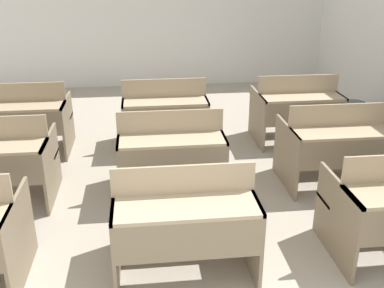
{
  "coord_description": "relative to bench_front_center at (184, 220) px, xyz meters",
  "views": [
    {
      "loc": [
        -0.1,
        -1.38,
        2.35
      ],
      "look_at": [
        0.34,
        2.43,
        0.76
      ],
      "focal_mm": 42.0,
      "sensor_mm": 36.0,
      "label": 1
    }
  ],
  "objects": [
    {
      "name": "wall_back",
      "position": [
        -0.19,
        5.86,
        0.93
      ],
      "size": [
        7.16,
        0.06,
        2.79
      ],
      "color": "silver",
      "rests_on": "ground_plane"
    },
    {
      "name": "bench_front_center",
      "position": [
        0.0,
        0.0,
        0.0
      ],
      "size": [
        1.09,
        0.81,
        0.93
      ],
      "color": "#81715B",
      "rests_on": "ground_plane"
    },
    {
      "name": "bench_second_center",
      "position": [
        -0.01,
        1.32,
        0.0
      ],
      "size": [
        1.09,
        0.81,
        0.93
      ],
      "color": "#81725B",
      "rests_on": "ground_plane"
    },
    {
      "name": "bench_second_right",
      "position": [
        1.79,
        1.33,
        0.0
      ],
      "size": [
        1.09,
        0.81,
        0.93
      ],
      "color": "#7D6E57",
      "rests_on": "ground_plane"
    },
    {
      "name": "bench_third_left",
      "position": [
        -1.79,
        2.62,
        0.0
      ],
      "size": [
        1.09,
        0.81,
        0.93
      ],
      "color": "#7A6B54",
      "rests_on": "ground_plane"
    },
    {
      "name": "bench_third_center",
      "position": [
        0.0,
        2.62,
        0.0
      ],
      "size": [
        1.09,
        0.81,
        0.93
      ],
      "color": "#82725B",
      "rests_on": "ground_plane"
    },
    {
      "name": "bench_third_right",
      "position": [
        1.79,
        2.62,
        0.0
      ],
      "size": [
        1.09,
        0.81,
        0.93
      ],
      "color": "#81725B",
      "rests_on": "ground_plane"
    },
    {
      "name": "wastepaper_bin",
      "position": [
        2.96,
        3.28,
        -0.31
      ],
      "size": [
        0.31,
        0.31,
        0.32
      ],
      "color": "#474C51",
      "rests_on": "ground_plane"
    }
  ]
}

